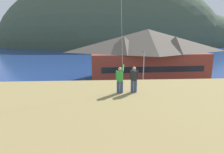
{
  "coord_description": "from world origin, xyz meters",
  "views": [
    {
      "loc": [
        -2.61,
        -20.64,
        11.05
      ],
      "look_at": [
        -0.88,
        9.0,
        3.77
      ],
      "focal_mm": 32.06,
      "sensor_mm": 36.0,
      "label": 1
    }
  ],
  "objects_px": {
    "storage_shed_waterside": "(127,68)",
    "parked_car_mid_row_far": "(14,102)",
    "parked_car_mid_row_near": "(224,96)",
    "parked_car_lone_by_shed": "(153,116)",
    "person_kite_flyer": "(120,79)",
    "parked_car_back_row_left": "(127,97)",
    "parked_car_back_row_right": "(109,121)",
    "parked_car_corner_spot": "(197,118)",
    "moored_boat_wharfside": "(102,68)",
    "parking_light_pole": "(143,71)",
    "moored_boat_outer_mooring": "(125,66)",
    "person_companion": "(134,79)",
    "harbor_lodge": "(147,54)",
    "storage_shed_near_lot": "(54,100)",
    "parked_car_front_row_red": "(170,98)",
    "wharf_dock": "(114,68)",
    "parked_car_front_row_end": "(0,120)"
  },
  "relations": [
    {
      "from": "parked_car_lone_by_shed",
      "to": "parked_car_corner_spot",
      "type": "bearing_deg",
      "value": -11.31
    },
    {
      "from": "storage_shed_waterside",
      "to": "parked_car_back_row_left",
      "type": "xyz_separation_m",
      "value": [
        -2.06,
        -15.54,
        -1.25
      ]
    },
    {
      "from": "parked_car_lone_by_shed",
      "to": "parked_car_front_row_red",
      "type": "distance_m",
      "value": 6.94
    },
    {
      "from": "parked_car_back_row_right",
      "to": "parked_car_mid_row_far",
      "type": "relative_size",
      "value": 0.99
    },
    {
      "from": "parked_car_mid_row_near",
      "to": "person_kite_flyer",
      "type": "distance_m",
      "value": 24.07
    },
    {
      "from": "parked_car_front_row_red",
      "to": "parking_light_pole",
      "type": "xyz_separation_m",
      "value": [
        -3.15,
        4.1,
        3.28
      ]
    },
    {
      "from": "parked_car_mid_row_far",
      "to": "person_companion",
      "type": "bearing_deg",
      "value": -44.52
    },
    {
      "from": "parked_car_lone_by_shed",
      "to": "parked_car_front_row_end",
      "type": "relative_size",
      "value": 0.99
    },
    {
      "from": "storage_shed_near_lot",
      "to": "person_kite_flyer",
      "type": "height_order",
      "value": "person_kite_flyer"
    },
    {
      "from": "parked_car_mid_row_near",
      "to": "wharf_dock",
      "type": "bearing_deg",
      "value": 119.68
    },
    {
      "from": "parking_light_pole",
      "to": "storage_shed_near_lot",
      "type": "bearing_deg",
      "value": -149.57
    },
    {
      "from": "parked_car_front_row_end",
      "to": "person_kite_flyer",
      "type": "height_order",
      "value": "person_kite_flyer"
    },
    {
      "from": "moored_boat_outer_mooring",
      "to": "parked_car_corner_spot",
      "type": "relative_size",
      "value": 1.37
    },
    {
      "from": "moored_boat_wharfside",
      "to": "parking_light_pole",
      "type": "xyz_separation_m",
      "value": [
        6.62,
        -21.34,
        3.62
      ]
    },
    {
      "from": "storage_shed_waterside",
      "to": "parked_car_mid_row_far",
      "type": "height_order",
      "value": "storage_shed_waterside"
    },
    {
      "from": "harbor_lodge",
      "to": "parked_car_mid_row_near",
      "type": "relative_size",
      "value": 6.03
    },
    {
      "from": "moored_boat_outer_mooring",
      "to": "parked_car_mid_row_near",
      "type": "height_order",
      "value": "moored_boat_outer_mooring"
    },
    {
      "from": "parked_car_front_row_end",
      "to": "parking_light_pole",
      "type": "distance_m",
      "value": 21.01
    },
    {
      "from": "storage_shed_waterside",
      "to": "moored_boat_outer_mooring",
      "type": "height_order",
      "value": "storage_shed_waterside"
    },
    {
      "from": "person_kite_flyer",
      "to": "parked_car_front_row_end",
      "type": "bearing_deg",
      "value": 145.67
    },
    {
      "from": "harbor_lodge",
      "to": "parked_car_mid_row_far",
      "type": "xyz_separation_m",
      "value": [
        -21.93,
        -15.14,
        -4.72
      ]
    },
    {
      "from": "parked_car_mid_row_near",
      "to": "parked_car_lone_by_shed",
      "type": "bearing_deg",
      "value": -152.94
    },
    {
      "from": "moored_boat_wharfside",
      "to": "person_companion",
      "type": "relative_size",
      "value": 4.32
    },
    {
      "from": "parked_car_front_row_red",
      "to": "person_kite_flyer",
      "type": "relative_size",
      "value": 2.26
    },
    {
      "from": "person_companion",
      "to": "harbor_lodge",
      "type": "bearing_deg",
      "value": 75.08
    },
    {
      "from": "parked_car_front_row_red",
      "to": "parked_car_back_row_right",
      "type": "bearing_deg",
      "value": -143.63
    },
    {
      "from": "parked_car_mid_row_near",
      "to": "parked_car_back_row_left",
      "type": "height_order",
      "value": "same"
    },
    {
      "from": "parked_car_mid_row_far",
      "to": "person_kite_flyer",
      "type": "relative_size",
      "value": 2.31
    },
    {
      "from": "parked_car_mid_row_near",
      "to": "person_kite_flyer",
      "type": "bearing_deg",
      "value": -138.94
    },
    {
      "from": "parked_car_mid_row_near",
      "to": "parked_car_corner_spot",
      "type": "relative_size",
      "value": 0.99
    },
    {
      "from": "harbor_lodge",
      "to": "parked_car_back_row_left",
      "type": "distance_m",
      "value": 15.98
    },
    {
      "from": "parked_car_front_row_end",
      "to": "wharf_dock",
      "type": "bearing_deg",
      "value": 65.28
    },
    {
      "from": "parked_car_lone_by_shed",
      "to": "person_companion",
      "type": "bearing_deg",
      "value": -114.26
    },
    {
      "from": "moored_boat_wharfside",
      "to": "parking_light_pole",
      "type": "relative_size",
      "value": 1.02
    },
    {
      "from": "storage_shed_near_lot",
      "to": "person_kite_flyer",
      "type": "relative_size",
      "value": 4.43
    },
    {
      "from": "parked_car_corner_spot",
      "to": "parked_car_front_row_red",
      "type": "xyz_separation_m",
      "value": [
        -0.81,
        6.66,
        0.0
      ]
    },
    {
      "from": "person_kite_flyer",
      "to": "parked_car_mid_row_near",
      "type": "bearing_deg",
      "value": 41.06
    },
    {
      "from": "moored_boat_wharfside",
      "to": "parked_car_back_row_right",
      "type": "distance_m",
      "value": 32.19
    },
    {
      "from": "moored_boat_wharfside",
      "to": "moored_boat_outer_mooring",
      "type": "xyz_separation_m",
      "value": [
        6.75,
        2.72,
        -0.0
      ]
    },
    {
      "from": "storage_shed_waterside",
      "to": "moored_boat_wharfside",
      "type": "distance_m",
      "value": 10.84
    },
    {
      "from": "harbor_lodge",
      "to": "person_companion",
      "type": "bearing_deg",
      "value": -104.92
    },
    {
      "from": "moored_boat_wharfside",
      "to": "person_companion",
      "type": "bearing_deg",
      "value": -87.23
    },
    {
      "from": "parked_car_mid_row_near",
      "to": "parked_car_front_row_red",
      "type": "height_order",
      "value": "same"
    },
    {
      "from": "parked_car_lone_by_shed",
      "to": "storage_shed_waterside",
      "type": "bearing_deg",
      "value": 90.6
    },
    {
      "from": "moored_boat_outer_mooring",
      "to": "parked_car_corner_spot",
      "type": "distance_m",
      "value": 35.03
    },
    {
      "from": "storage_shed_near_lot",
      "to": "parked_car_corner_spot",
      "type": "height_order",
      "value": "storage_shed_near_lot"
    },
    {
      "from": "storage_shed_near_lot",
      "to": "parked_car_back_row_right",
      "type": "bearing_deg",
      "value": -26.47
    },
    {
      "from": "storage_shed_waterside",
      "to": "person_kite_flyer",
      "type": "bearing_deg",
      "value": -98.53
    },
    {
      "from": "parked_car_back_row_right",
      "to": "parked_car_back_row_left",
      "type": "xyz_separation_m",
      "value": [
        2.91,
        7.49,
        0.0
      ]
    },
    {
      "from": "harbor_lodge",
      "to": "parked_car_lone_by_shed",
      "type": "xyz_separation_m",
      "value": [
        -3.85,
        -20.44,
        -4.72
      ]
    }
  ]
}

